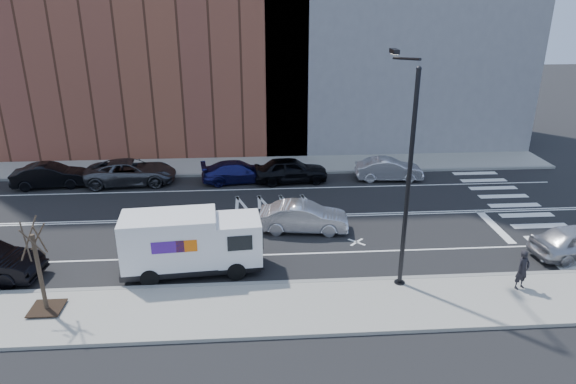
{
  "coord_description": "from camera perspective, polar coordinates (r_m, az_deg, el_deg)",
  "views": [
    {
      "loc": [
        1.06,
        -25.62,
        11.51
      ],
      "look_at": [
        2.84,
        0.14,
        1.4
      ],
      "focal_mm": 32.0,
      "sensor_mm": 36.0,
      "label": 1
    }
  ],
  "objects": [
    {
      "name": "streetlight",
      "position": [
        20.66,
        12.97,
        2.68
      ],
      "size": [
        0.44,
        4.02,
        9.34
      ],
      "color": "black",
      "rests_on": "ground"
    },
    {
      "name": "road_markings",
      "position": [
        28.11,
        -5.78,
        -2.9
      ],
      "size": [
        40.0,
        8.6,
        0.01
      ],
      "primitive_type": null,
      "color": "white",
      "rests_on": "ground"
    },
    {
      "name": "driving_sedan",
      "position": [
        26.28,
        1.75,
        -2.81
      ],
      "size": [
        4.68,
        2.11,
        1.49
      ],
      "primitive_type": "imported",
      "rotation": [
        0.0,
        0.0,
        1.45
      ],
      "color": "silver",
      "rests_on": "ground"
    },
    {
      "name": "sidewalk_far",
      "position": [
        36.29,
        -5.44,
        2.92
      ],
      "size": [
        44.0,
        3.6,
        0.15
      ],
      "primitive_type": "cube",
      "color": "gray",
      "rests_on": "ground"
    },
    {
      "name": "ground",
      "position": [
        28.11,
        -5.78,
        -2.91
      ],
      "size": [
        120.0,
        120.0,
        0.0
      ],
      "primitive_type": "plane",
      "color": "black",
      "rests_on": "ground"
    },
    {
      "name": "far_parked_c",
      "position": [
        34.23,
        -17.05,
        2.14
      ],
      "size": [
        5.77,
        2.94,
        1.56
      ],
      "primitive_type": "imported",
      "rotation": [
        0.0,
        0.0,
        1.63
      ],
      "color": "#424349",
      "rests_on": "ground"
    },
    {
      "name": "street_tree",
      "position": [
        21.52,
        -25.74,
        -8.84
      ],
      "size": [
        1.2,
        1.2,
        3.75
      ],
      "color": "black",
      "rests_on": "ground"
    },
    {
      "name": "sidewalk_near",
      "position": [
        20.37,
        -6.42,
        -12.93
      ],
      "size": [
        44.0,
        3.6,
        0.15
      ],
      "primitive_type": "cube",
      "color": "gray",
      "rests_on": "ground"
    },
    {
      "name": "fedex_van",
      "position": [
        22.59,
        -10.76,
        -5.5
      ],
      "size": [
        6.16,
        2.53,
        2.75
      ],
      "rotation": [
        0.0,
        0.0,
        0.08
      ],
      "color": "black",
      "rests_on": "ground"
    },
    {
      "name": "pedestrian",
      "position": [
        23.07,
        24.62,
        -7.84
      ],
      "size": [
        0.73,
        0.62,
        1.71
      ],
      "primitive_type": "imported",
      "rotation": [
        0.0,
        0.0,
        0.39
      ],
      "color": "black",
      "rests_on": "sidewalk_near"
    },
    {
      "name": "far_parked_b",
      "position": [
        35.49,
        -24.88,
        1.68
      ],
      "size": [
        4.67,
        2.05,
        1.49
      ],
      "primitive_type": "imported",
      "rotation": [
        0.0,
        0.0,
        1.68
      ],
      "color": "black",
      "rests_on": "ground"
    },
    {
      "name": "far_parked_e",
      "position": [
        33.02,
        0.31,
        2.46
      ],
      "size": [
        4.83,
        2.21,
        1.61
      ],
      "primitive_type": "imported",
      "rotation": [
        0.0,
        0.0,
        1.64
      ],
      "color": "black",
      "rests_on": "ground"
    },
    {
      "name": "far_parked_d",
      "position": [
        33.24,
        -5.57,
        2.26
      ],
      "size": [
        4.9,
        2.52,
        1.36
      ],
      "primitive_type": "imported",
      "rotation": [
        0.0,
        0.0,
        1.71
      ],
      "color": "#181854",
      "rests_on": "ground"
    },
    {
      "name": "curb_near",
      "position": [
        21.88,
        -6.25,
        -10.25
      ],
      "size": [
        44.0,
        0.25,
        0.17
      ],
      "primitive_type": "cube",
      "color": "gray",
      "rests_on": "ground"
    },
    {
      "name": "crosswalk",
      "position": [
        31.81,
        24.4,
        -1.84
      ],
      "size": [
        3.0,
        14.0,
        0.01
      ],
      "primitive_type": null,
      "color": "white",
      "rests_on": "ground"
    },
    {
      "name": "far_parked_f",
      "position": [
        34.09,
        11.13,
        2.5
      ],
      "size": [
        4.4,
        1.76,
        1.42
      ],
      "primitive_type": "imported",
      "rotation": [
        0.0,
        0.0,
        1.51
      ],
      "color": "silver",
      "rests_on": "ground"
    },
    {
      "name": "curb_far",
      "position": [
        34.58,
        -5.49,
        1.99
      ],
      "size": [
        44.0,
        0.25,
        0.17
      ],
      "primitive_type": "cube",
      "color": "gray",
      "rests_on": "ground"
    }
  ]
}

